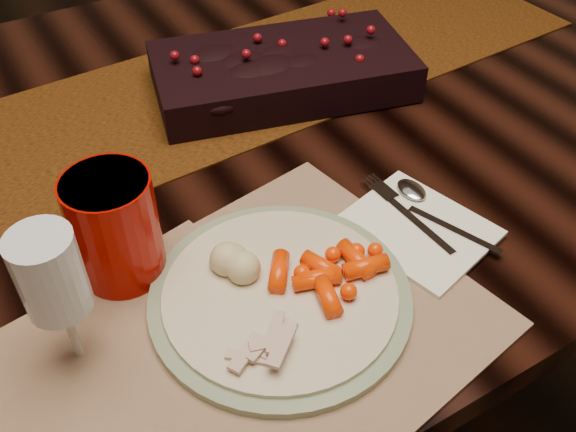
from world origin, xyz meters
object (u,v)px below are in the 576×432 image
turkey_shreds (263,345)px  napkin (417,229)px  dinner_plate (280,296)px  baby_carrots (331,280)px  dining_table (215,311)px  placemat_main (246,342)px  centerpiece (283,66)px  mashed_potatoes (243,256)px  red_cup (115,228)px  wine_glass (61,303)px

turkey_shreds → napkin: (0.24, 0.07, -0.02)m
dinner_plate → baby_carrots: (0.05, -0.02, 0.02)m
dining_table → placemat_main: placemat_main is taller
centerpiece → placemat_main: 0.48m
mashed_potatoes → placemat_main: bearing=-117.1°
baby_carrots → red_cup: (-0.17, 0.15, 0.04)m
mashed_potatoes → baby_carrots: bearing=-45.8°
turkey_shreds → dining_table: bearing=76.2°
placemat_main → turkey_shreds: bearing=-88.6°
dining_table → mashed_potatoes: 0.49m
centerpiece → placemat_main: bearing=-124.6°
centerpiece → turkey_shreds: 0.49m
placemat_main → mashed_potatoes: 0.09m
red_cup → centerpiece: bearing=34.9°
placemat_main → mashed_potatoes: mashed_potatoes is taller
wine_glass → mashed_potatoes: bearing=1.5°
mashed_potatoes → wine_glass: size_ratio=0.44×
red_cup → napkin: bearing=-20.1°
placemat_main → wine_glass: size_ratio=2.91×
turkey_shreds → napkin: size_ratio=0.45×
dinner_plate → napkin: dinner_plate is taller
baby_carrots → wine_glass: wine_glass is taller
dinner_plate → mashed_potatoes: size_ratio=3.84×
placemat_main → dinner_plate: bearing=16.4°
placemat_main → turkey_shreds: 0.04m
napkin → red_cup: (-0.32, 0.12, 0.06)m
placemat_main → dinner_plate: 0.06m
placemat_main → baby_carrots: bearing=-6.5°
centerpiece → napkin: size_ratio=2.38×
turkey_shreds → red_cup: 0.20m
dining_table → placemat_main: bearing=-105.8°
baby_carrots → turkey_shreds: (-0.10, -0.03, -0.00)m
dinner_plate → placemat_main: bearing=-153.6°
placemat_main → red_cup: 0.18m
turkey_shreds → napkin: 0.25m
napkin → wine_glass: (-0.39, 0.03, 0.08)m
dinner_plate → wine_glass: wine_glass is taller
placemat_main → red_cup: red_cup is taller
dining_table → napkin: 0.51m
mashed_potatoes → turkey_shreds: mashed_potatoes is taller
dining_table → mashed_potatoes: (-0.06, -0.26, 0.41)m
napkin → turkey_shreds: bearing=-179.7°
centerpiece → dinner_plate: size_ratio=1.37×
turkey_shreds → centerpiece: bearing=57.8°
mashed_potatoes → napkin: mashed_potatoes is taller
placemat_main → napkin: size_ratio=2.98×
mashed_potatoes → napkin: (0.21, -0.04, -0.03)m
dinner_plate → wine_glass: size_ratio=1.69×
placemat_main → turkey_shreds: (0.01, -0.03, 0.03)m
placemat_main → baby_carrots: 0.11m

